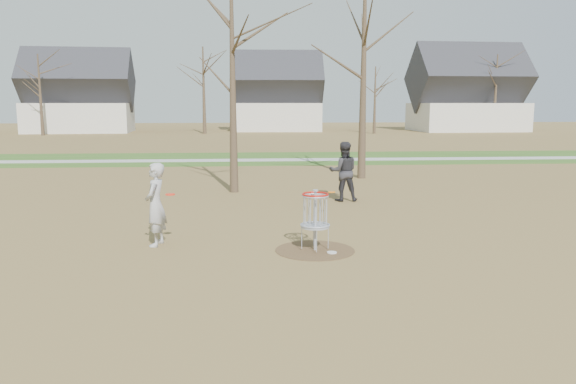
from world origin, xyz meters
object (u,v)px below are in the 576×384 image
(disc_golf_basket, at_px, (315,211))
(player_throwing, at_px, (343,171))
(disc_grounded, at_px, (332,252))
(player_standing, at_px, (155,205))

(disc_golf_basket, bearing_deg, player_throwing, 74.80)
(disc_grounded, bearing_deg, player_standing, 166.04)
(player_throwing, xyz_separation_m, disc_grounded, (-1.38, -6.60, -0.98))
(player_standing, distance_m, disc_golf_basket, 3.69)
(player_standing, relative_size, disc_golf_basket, 1.43)
(player_throwing, xyz_separation_m, disc_golf_basket, (-1.72, -6.33, -0.09))
(disc_golf_basket, bearing_deg, disc_grounded, -38.21)
(player_standing, height_order, player_throwing, player_throwing)
(player_throwing, relative_size, disc_golf_basket, 1.48)
(player_throwing, bearing_deg, player_standing, 47.56)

